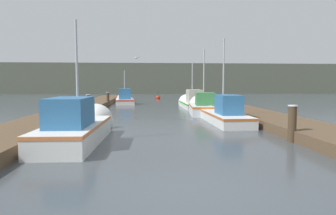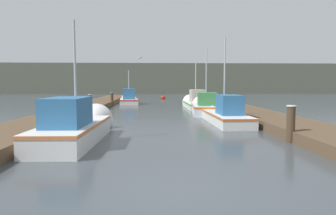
# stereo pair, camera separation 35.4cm
# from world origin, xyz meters

# --- Properties ---
(ground_plane) EXTENTS (200.00, 200.00, 0.00)m
(ground_plane) POSITION_xyz_m (0.00, 0.00, 0.00)
(ground_plane) COLOR #3D4449
(dock_left) EXTENTS (2.50, 40.00, 0.40)m
(dock_left) POSITION_xyz_m (-5.49, 16.00, 0.20)
(dock_left) COLOR brown
(dock_left) RESTS_ON ground_plane
(dock_right) EXTENTS (2.50, 40.00, 0.40)m
(dock_right) POSITION_xyz_m (5.49, 16.00, 0.20)
(dock_right) COLOR brown
(dock_right) RESTS_ON ground_plane
(distant_shore_ridge) EXTENTS (120.00, 16.00, 5.81)m
(distant_shore_ridge) POSITION_xyz_m (0.00, 59.26, 2.90)
(distant_shore_ridge) COLOR #565B4C
(distant_shore_ridge) RESTS_ON ground_plane
(fishing_boat_0) EXTENTS (1.79, 6.03, 4.63)m
(fishing_boat_0) POSITION_xyz_m (-3.17, 5.56, 0.51)
(fishing_boat_0) COLOR silver
(fishing_boat_0) RESTS_ON ground_plane
(fishing_boat_1) EXTENTS (1.65, 6.15, 4.78)m
(fishing_boat_1) POSITION_xyz_m (3.18, 10.39, 0.41)
(fishing_boat_1) COLOR silver
(fishing_boat_1) RESTS_ON ground_plane
(fishing_boat_2) EXTENTS (2.17, 5.29, 4.83)m
(fishing_boat_2) POSITION_xyz_m (3.02, 14.73, 0.44)
(fishing_boat_2) COLOR silver
(fishing_boat_2) RESTS_ON ground_plane
(fishing_boat_3) EXTENTS (1.72, 6.08, 4.26)m
(fishing_boat_3) POSITION_xyz_m (2.99, 19.60, 0.42)
(fishing_boat_3) COLOR silver
(fishing_boat_3) RESTS_ON ground_plane
(fishing_boat_4) EXTENTS (2.11, 5.16, 3.85)m
(fishing_boat_4) POSITION_xyz_m (-2.96, 24.84, 0.44)
(fishing_boat_4) COLOR silver
(fishing_boat_4) RESTS_ON ground_plane
(mooring_piling_0) EXTENTS (0.30, 0.30, 1.21)m
(mooring_piling_0) POSITION_xyz_m (-4.31, 22.43, 0.61)
(mooring_piling_0) COLOR #473523
(mooring_piling_0) RESTS_ON ground_plane
(mooring_piling_1) EXTENTS (0.25, 0.25, 1.13)m
(mooring_piling_1) POSITION_xyz_m (4.43, 22.86, 0.57)
(mooring_piling_1) COLOR #473523
(mooring_piling_1) RESTS_ON ground_plane
(mooring_piling_2) EXTENTS (0.23, 0.23, 1.39)m
(mooring_piling_2) POSITION_xyz_m (-4.11, 12.03, 0.70)
(mooring_piling_2) COLOR #473523
(mooring_piling_2) RESTS_ON ground_plane
(mooring_piling_3) EXTENTS (0.32, 0.32, 1.28)m
(mooring_piling_3) POSITION_xyz_m (4.22, 4.69, 0.65)
(mooring_piling_3) COLOR #473523
(mooring_piling_3) RESTS_ON ground_plane
(channel_buoy) EXTENTS (0.57, 0.57, 1.07)m
(channel_buoy) POSITION_xyz_m (0.71, 33.28, 0.16)
(channel_buoy) COLOR red
(channel_buoy) RESTS_ON ground_plane
(seagull_lead) EXTENTS (0.52, 0.40, 0.12)m
(seagull_lead) POSITION_xyz_m (-1.56, 17.74, 3.94)
(seagull_lead) COLOR white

